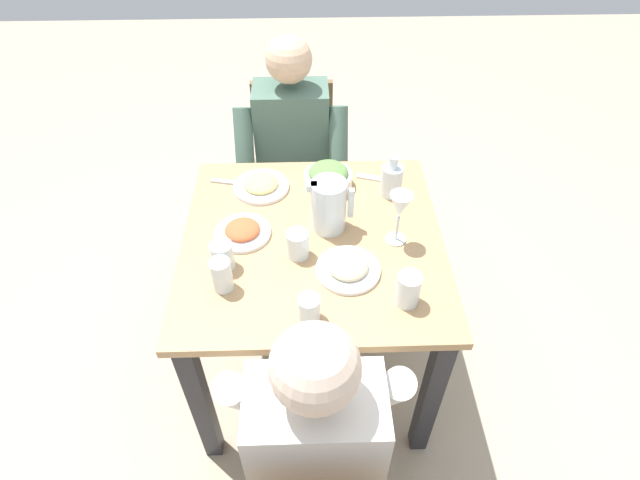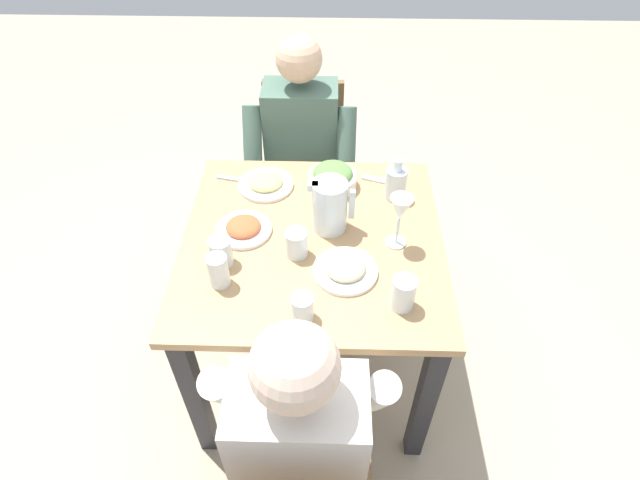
{
  "view_description": "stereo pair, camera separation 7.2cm",
  "coord_description": "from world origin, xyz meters",
  "px_view_note": "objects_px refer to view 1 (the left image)",
  "views": [
    {
      "loc": [
        -0.01,
        -1.25,
        1.94
      ],
      "look_at": [
        0.03,
        -0.0,
        0.73
      ],
      "focal_mm": 28.3,
      "sensor_mm": 36.0,
      "label": 1
    },
    {
      "loc": [
        0.06,
        -1.25,
        1.94
      ],
      "look_at": [
        0.03,
        -0.0,
        0.73
      ],
      "focal_mm": 28.3,
      "sensor_mm": 36.0,
      "label": 2
    }
  ],
  "objects_px": {
    "salad_bowl": "(328,177)",
    "water_glass_near_left": "(309,308)",
    "dining_table": "(313,263)",
    "oil_carafe": "(391,182)",
    "plate_rice_curry": "(243,231)",
    "water_glass_by_pitcher": "(408,289)",
    "diner_near": "(315,424)",
    "plate_beans": "(348,268)",
    "chair_far": "(294,162)",
    "wine_glass": "(400,208)",
    "water_pitcher": "(329,205)",
    "diner_far": "(293,162)",
    "water_glass_far_right": "(222,256)",
    "water_glass_near_right": "(298,244)",
    "plate_fries": "(261,185)",
    "water_glass_center": "(222,275)"
  },
  "relations": [
    {
      "from": "plate_rice_curry",
      "to": "oil_carafe",
      "type": "bearing_deg",
      "value": 21.12
    },
    {
      "from": "diner_near",
      "to": "oil_carafe",
      "type": "bearing_deg",
      "value": 70.29
    },
    {
      "from": "water_glass_far_right",
      "to": "water_glass_near_right",
      "type": "bearing_deg",
      "value": 10.81
    },
    {
      "from": "diner_near",
      "to": "chair_far",
      "type": "bearing_deg",
      "value": 92.9
    },
    {
      "from": "diner_near",
      "to": "water_glass_far_right",
      "type": "relative_size",
      "value": 11.84
    },
    {
      "from": "diner_far",
      "to": "salad_bowl",
      "type": "distance_m",
      "value": 0.39
    },
    {
      "from": "dining_table",
      "to": "plate_rice_curry",
      "type": "bearing_deg",
      "value": 174.04
    },
    {
      "from": "plate_fries",
      "to": "water_glass_far_right",
      "type": "bearing_deg",
      "value": -103.72
    },
    {
      "from": "diner_far",
      "to": "plate_fries",
      "type": "distance_m",
      "value": 0.37
    },
    {
      "from": "plate_rice_curry",
      "to": "water_glass_by_pitcher",
      "type": "xyz_separation_m",
      "value": [
        0.52,
        -0.31,
        0.04
      ]
    },
    {
      "from": "dining_table",
      "to": "oil_carafe",
      "type": "xyz_separation_m",
      "value": [
        0.3,
        0.23,
        0.18
      ]
    },
    {
      "from": "chair_far",
      "to": "water_glass_near_left",
      "type": "distance_m",
      "value": 1.2
    },
    {
      "from": "dining_table",
      "to": "chair_far",
      "type": "xyz_separation_m",
      "value": [
        -0.08,
        0.82,
        -0.13
      ]
    },
    {
      "from": "water_pitcher",
      "to": "diner_far",
      "type": "bearing_deg",
      "value": 103.71
    },
    {
      "from": "diner_far",
      "to": "water_glass_near_left",
      "type": "bearing_deg",
      "value": -86.28
    },
    {
      "from": "plate_rice_curry",
      "to": "plate_beans",
      "type": "bearing_deg",
      "value": -27.62
    },
    {
      "from": "dining_table",
      "to": "water_glass_by_pitcher",
      "type": "height_order",
      "value": "water_glass_by_pitcher"
    },
    {
      "from": "water_glass_near_left",
      "to": "water_glass_center",
      "type": "xyz_separation_m",
      "value": [
        -0.26,
        0.13,
        0.01
      ]
    },
    {
      "from": "water_pitcher",
      "to": "water_glass_far_right",
      "type": "xyz_separation_m",
      "value": [
        -0.35,
        -0.18,
        -0.05
      ]
    },
    {
      "from": "plate_beans",
      "to": "water_glass_near_right",
      "type": "distance_m",
      "value": 0.18
    },
    {
      "from": "water_pitcher",
      "to": "diner_near",
      "type": "bearing_deg",
      "value": -95.38
    },
    {
      "from": "diner_near",
      "to": "water_glass_far_right",
      "type": "xyz_separation_m",
      "value": [
        -0.28,
        0.49,
        0.16
      ]
    },
    {
      "from": "water_glass_near_right",
      "to": "diner_far",
      "type": "bearing_deg",
      "value": 92.41
    },
    {
      "from": "water_pitcher",
      "to": "plate_beans",
      "type": "relative_size",
      "value": 0.91
    },
    {
      "from": "diner_near",
      "to": "water_glass_center",
      "type": "xyz_separation_m",
      "value": [
        -0.27,
        0.4,
        0.17
      ]
    },
    {
      "from": "diner_near",
      "to": "plate_beans",
      "type": "xyz_separation_m",
      "value": [
        0.12,
        0.45,
        0.13
      ]
    },
    {
      "from": "plate_rice_curry",
      "to": "salad_bowl",
      "type": "bearing_deg",
      "value": 40.65
    },
    {
      "from": "plate_rice_curry",
      "to": "plate_fries",
      "type": "bearing_deg",
      "value": 78.87
    },
    {
      "from": "dining_table",
      "to": "diner_near",
      "type": "xyz_separation_m",
      "value": [
        -0.01,
        -0.61,
        0.01
      ]
    },
    {
      "from": "water_glass_near_right",
      "to": "oil_carafe",
      "type": "distance_m",
      "value": 0.46
    },
    {
      "from": "chair_far",
      "to": "wine_glass",
      "type": "relative_size",
      "value": 4.38
    },
    {
      "from": "water_pitcher",
      "to": "water_glass_by_pitcher",
      "type": "relative_size",
      "value": 1.72
    },
    {
      "from": "diner_near",
      "to": "diner_far",
      "type": "relative_size",
      "value": 1.0
    },
    {
      "from": "water_pitcher",
      "to": "chair_far",
      "type": "bearing_deg",
      "value": 100.12
    },
    {
      "from": "salad_bowl",
      "to": "wine_glass",
      "type": "bearing_deg",
      "value": -54.59
    },
    {
      "from": "dining_table",
      "to": "salad_bowl",
      "type": "distance_m",
      "value": 0.34
    },
    {
      "from": "water_glass_near_right",
      "to": "water_glass_by_pitcher",
      "type": "bearing_deg",
      "value": -32.44
    },
    {
      "from": "water_glass_by_pitcher",
      "to": "water_glass_near_right",
      "type": "relative_size",
      "value": 1.16
    },
    {
      "from": "dining_table",
      "to": "wine_glass",
      "type": "distance_m",
      "value": 0.39
    },
    {
      "from": "salad_bowl",
      "to": "water_glass_near_left",
      "type": "xyz_separation_m",
      "value": [
        -0.08,
        -0.63,
        0.0
      ]
    },
    {
      "from": "water_glass_far_right",
      "to": "oil_carafe",
      "type": "distance_m",
      "value": 0.68
    },
    {
      "from": "water_glass_near_right",
      "to": "plate_beans",
      "type": "bearing_deg",
      "value": -26.68
    },
    {
      "from": "water_glass_near_left",
      "to": "wine_glass",
      "type": "bearing_deg",
      "value": 46.95
    },
    {
      "from": "salad_bowl",
      "to": "plate_rice_curry",
      "type": "height_order",
      "value": "salad_bowl"
    },
    {
      "from": "water_pitcher",
      "to": "water_glass_near_right",
      "type": "bearing_deg",
      "value": -128.16
    },
    {
      "from": "plate_beans",
      "to": "water_glass_by_pitcher",
      "type": "relative_size",
      "value": 1.88
    },
    {
      "from": "plate_beans",
      "to": "oil_carafe",
      "type": "distance_m",
      "value": 0.43
    },
    {
      "from": "plate_rice_curry",
      "to": "diner_far",
      "type": "bearing_deg",
      "value": 74.61
    },
    {
      "from": "dining_table",
      "to": "water_glass_far_right",
      "type": "xyz_separation_m",
      "value": [
        -0.29,
        -0.12,
        0.18
      ]
    },
    {
      "from": "dining_table",
      "to": "water_glass_center",
      "type": "xyz_separation_m",
      "value": [
        -0.28,
        -0.21,
        0.18
      ]
    }
  ]
}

